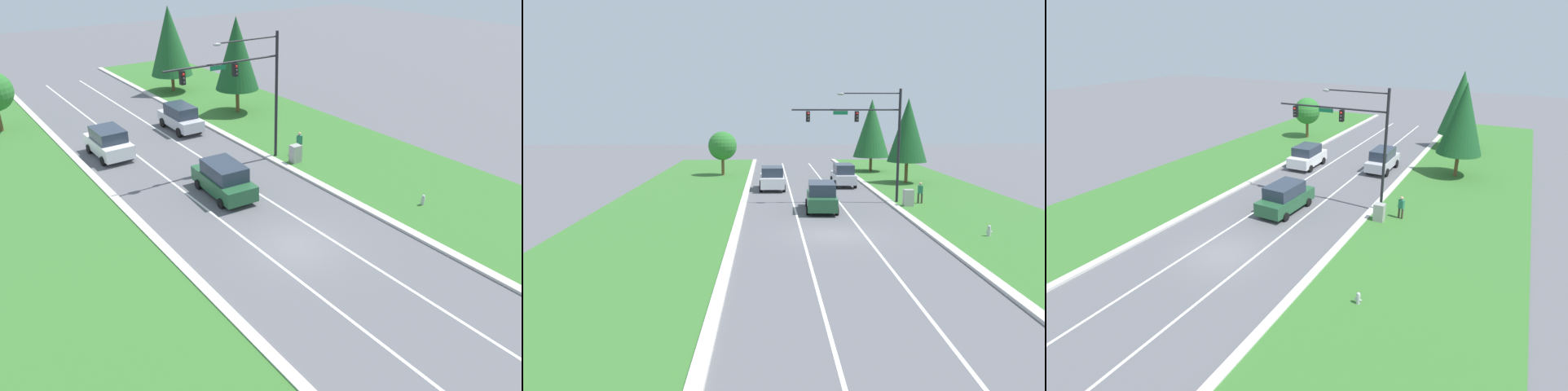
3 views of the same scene
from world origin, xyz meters
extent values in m
plane|color=#5B5B60|center=(0.00, 0.00, 0.00)|extent=(160.00, 160.00, 0.00)
cube|color=beige|center=(5.65, 0.00, 0.07)|extent=(0.50, 90.00, 0.15)
cube|color=beige|center=(-5.65, 0.00, 0.07)|extent=(0.50, 90.00, 0.15)
cube|color=#38702D|center=(10.90, 0.00, 0.04)|extent=(10.00, 90.00, 0.08)
cube|color=#38702D|center=(-10.90, 0.00, 0.04)|extent=(10.00, 90.00, 0.08)
cube|color=white|center=(-1.80, 0.00, 0.00)|extent=(0.14, 81.00, 0.01)
cube|color=white|center=(1.80, 0.00, 0.00)|extent=(0.14, 81.00, 0.01)
cylinder|color=black|center=(6.22, 10.20, 4.34)|extent=(0.20, 0.20, 8.69)
cylinder|color=black|center=(2.13, 10.20, 7.12)|extent=(8.17, 0.12, 0.12)
cube|color=#147042|center=(1.72, 10.20, 6.90)|extent=(1.10, 0.04, 0.28)
cylinder|color=black|center=(3.97, 10.20, 8.34)|extent=(4.49, 0.09, 0.09)
ellipsoid|color=gray|center=(1.72, 10.20, 8.29)|extent=(0.56, 0.28, 0.20)
cube|color=black|center=(2.95, 10.20, 6.62)|extent=(0.28, 0.32, 0.80)
sphere|color=red|center=(2.95, 10.03, 6.86)|extent=(0.16, 0.16, 0.16)
sphere|color=#2D2D2D|center=(2.95, 10.03, 6.62)|extent=(0.16, 0.16, 0.16)
sphere|color=#2D2D2D|center=(2.95, 10.03, 6.39)|extent=(0.16, 0.16, 0.16)
cube|color=black|center=(-0.73, 10.20, 6.62)|extent=(0.28, 0.32, 0.80)
sphere|color=red|center=(-0.73, 10.03, 6.86)|extent=(0.16, 0.16, 0.16)
sphere|color=#2D2D2D|center=(-0.73, 10.03, 6.62)|extent=(0.16, 0.16, 0.16)
sphere|color=#2D2D2D|center=(-0.73, 10.03, 6.39)|extent=(0.16, 0.16, 0.16)
cube|color=silver|center=(3.39, 19.32, 0.80)|extent=(1.90, 4.88, 0.84)
cube|color=#283342|center=(3.39, 19.20, 1.66)|extent=(1.69, 2.94, 0.87)
cylinder|color=black|center=(4.31, 20.82, 0.37)|extent=(0.25, 0.75, 0.75)
cylinder|color=black|center=(2.50, 20.84, 0.37)|extent=(0.25, 0.75, 0.75)
cylinder|color=black|center=(4.28, 17.80, 0.37)|extent=(0.25, 0.75, 0.75)
cylinder|color=black|center=(2.47, 17.82, 0.37)|extent=(0.25, 0.75, 0.75)
cube|color=white|center=(-3.39, 17.17, 0.79)|extent=(2.14, 4.57, 0.93)
cube|color=#283342|center=(-3.39, 17.05, 1.67)|extent=(1.91, 2.75, 0.82)
cylinder|color=black|center=(-2.38, 18.59, 0.33)|extent=(0.25, 0.66, 0.66)
cylinder|color=black|center=(-4.43, 18.56, 0.33)|extent=(0.25, 0.66, 0.66)
cylinder|color=black|center=(-2.35, 15.77, 0.33)|extent=(0.25, 0.66, 0.66)
cylinder|color=black|center=(-4.39, 15.75, 0.33)|extent=(0.25, 0.66, 0.66)
cube|color=#235633|center=(0.04, 7.19, 0.76)|extent=(2.30, 5.00, 0.91)
cube|color=#283342|center=(0.04, 7.06, 1.64)|extent=(1.98, 3.03, 0.86)
cylinder|color=black|center=(1.12, 8.64, 0.30)|extent=(0.27, 0.62, 0.61)
cylinder|color=black|center=(-0.86, 8.76, 0.30)|extent=(0.27, 0.62, 0.61)
cylinder|color=black|center=(0.94, 5.62, 0.30)|extent=(0.27, 0.62, 0.61)
cylinder|color=black|center=(-1.03, 5.73, 0.30)|extent=(0.27, 0.62, 0.61)
cube|color=#9E9E99|center=(6.64, 8.48, 0.65)|extent=(0.70, 0.60, 1.30)
cylinder|color=#42382D|center=(7.71, 9.58, 0.42)|extent=(0.14, 0.14, 0.84)
cylinder|color=#42382D|center=(7.96, 9.50, 0.42)|extent=(0.14, 0.14, 0.84)
cube|color=#287556|center=(7.84, 9.54, 1.14)|extent=(0.43, 0.33, 0.60)
sphere|color=tan|center=(7.84, 9.54, 1.58)|extent=(0.22, 0.22, 0.22)
cylinder|color=#B7B7BC|center=(8.68, -0.80, 0.28)|extent=(0.20, 0.20, 0.55)
sphere|color=#B7B7BC|center=(8.68, -0.80, 0.61)|extent=(0.18, 0.18, 0.18)
cylinder|color=#B7B7BC|center=(8.56, -0.80, 0.30)|extent=(0.10, 0.09, 0.09)
cylinder|color=#B7B7BC|center=(8.80, -0.80, 0.30)|extent=(0.10, 0.09, 0.09)
cylinder|color=brown|center=(9.75, 20.60, 1.08)|extent=(0.32, 0.32, 2.17)
cone|color=#194C23|center=(9.75, 20.60, 5.22)|extent=(3.81, 3.81, 6.10)
cylinder|color=brown|center=(-8.68, 27.27, 1.06)|extent=(0.32, 0.32, 2.13)
sphere|color=#2D752D|center=(-8.68, 27.27, 3.29)|extent=(3.11, 3.11, 3.11)
cylinder|color=brown|center=(8.20, 30.30, 0.88)|extent=(0.32, 0.32, 1.76)
cone|color=#1E5628|center=(8.20, 30.30, 5.07)|extent=(4.13, 4.13, 6.61)
camera|label=1|loc=(-14.14, -16.75, 13.81)|focal=35.00mm
camera|label=2|loc=(-3.74, -28.27, 7.05)|focal=35.00mm
camera|label=3|loc=(13.93, -16.06, 12.04)|focal=28.00mm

